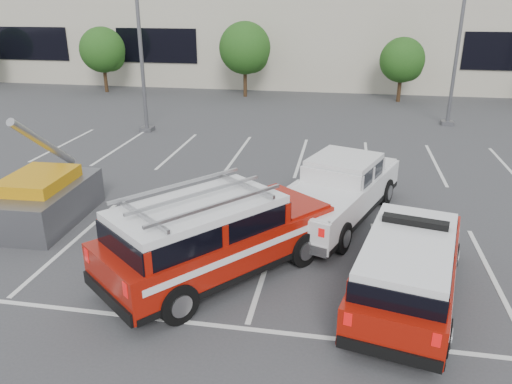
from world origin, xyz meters
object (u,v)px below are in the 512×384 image
tree_left (104,51)px  convention_building (332,18)px  light_pole_mid (462,20)px  utility_rig (36,201)px  tree_mid_right (403,62)px  fire_chief_suv (408,271)px  white_pickup (337,196)px  ladder_suv (214,241)px  light_pole_left (139,22)px  tree_mid_left (246,50)px

tree_left → convention_building: bearing=33.1°
light_pole_mid → utility_rig: 20.95m
light_pole_mid → tree_mid_right: bearing=107.5°
tree_mid_right → light_pole_mid: light_pole_mid is taller
fire_chief_suv → white_pickup: white_pickup is taller
tree_mid_right → utility_rig: (-12.17, -20.88, -1.85)m
light_pole_mid → ladder_suv: size_ratio=1.78×
tree_left → tree_mid_right: size_ratio=1.11×
light_pole_mid → light_pole_left: bearing=-165.1°
tree_mid_left → light_pole_mid: (11.91, -6.05, 2.14)m
white_pickup → light_pole_left: bearing=157.0°
tree_mid_left → fire_chief_suv: 24.77m
fire_chief_suv → utility_rig: utility_rig is taller
light_pole_mid → fire_chief_suv: light_pole_mid is taller
tree_left → light_pole_left: 12.43m
tree_left → tree_mid_right: 20.00m
tree_left → light_pole_left: size_ratio=0.43×
tree_left → ladder_suv: (13.76, -22.94, -1.88)m
ladder_suv → utility_rig: bearing=-159.9°
tree_left → utility_rig: bearing=-69.5°
tree_mid_right → utility_rig: tree_mid_right is taller
convention_building → tree_mid_right: 11.20m
light_pole_left → utility_rig: size_ratio=2.60×
light_pole_mid → utility_rig: size_ratio=2.60×
tree_left → light_pole_left: light_pole_left is taller
light_pole_left → convention_building: bearing=67.6°
light_pole_left → ladder_suv: (6.86, -12.89, -4.30)m
ladder_suv → convention_building: bearing=126.9°
white_pickup → convention_building: bearing=113.1°
light_pole_left → white_pickup: (9.60, -9.06, -4.46)m
light_pole_left → utility_rig: (0.92, -10.83, -4.53)m
tree_left → light_pole_left: (6.91, -10.05, 2.41)m
tree_mid_right → fire_chief_suv: bearing=-94.6°
utility_rig → white_pickup: bearing=9.6°
convention_building → ladder_suv: convention_building is taller
tree_mid_right → fire_chief_suv: 23.43m
fire_chief_suv → ladder_suv: (-4.37, 0.35, 0.15)m
convention_building → tree_mid_right: (4.91, -9.82, -2.22)m
tree_mid_right → convention_building: bearing=116.6°
tree_left → tree_mid_right: bearing=-0.0°
fire_chief_suv → light_pole_mid: bearing=90.3°
tree_left → light_pole_left: bearing=-55.5°
convention_building → light_pole_mid: size_ratio=5.86×
tree_mid_left → tree_mid_right: size_ratio=1.21×
fire_chief_suv → white_pickup: (-1.63, 4.18, -0.01)m
light_pole_mid → tree_mid_left: bearing=153.1°
tree_left → tree_mid_left: size_ratio=0.91×
tree_mid_left → tree_left: bearing=-180.0°
light_pole_mid → utility_rig: (-14.08, -14.83, -4.53)m
convention_building → tree_mid_left: 11.19m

